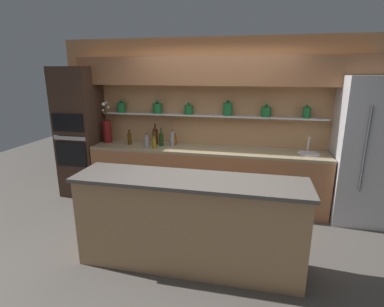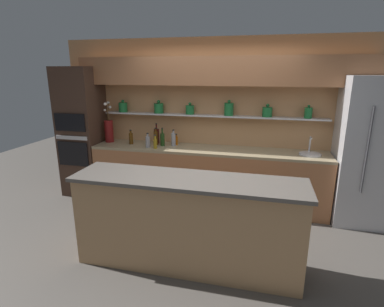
# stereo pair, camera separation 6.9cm
# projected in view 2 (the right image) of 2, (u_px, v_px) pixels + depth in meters

# --- Properties ---
(ground_plane) EXTENTS (12.00, 12.00, 0.00)m
(ground_plane) POSITION_uv_depth(u_px,v_px,m) (196.00, 244.00, 3.74)
(ground_plane) COLOR #4C4742
(back_wall_unit) EXTENTS (5.20, 0.44, 2.60)m
(back_wall_unit) POSITION_uv_depth(u_px,v_px,m) (217.00, 106.00, 4.76)
(back_wall_unit) COLOR tan
(back_wall_unit) RESTS_ON ground_plane
(back_counter_unit) EXTENTS (3.67, 0.62, 0.92)m
(back_counter_unit) POSITION_uv_depth(u_px,v_px,m) (207.00, 176.00, 4.80)
(back_counter_unit) COLOR #99603D
(back_counter_unit) RESTS_ON ground_plane
(island_counter) EXTENTS (2.45, 0.61, 1.02)m
(island_counter) POSITION_uv_depth(u_px,v_px,m) (188.00, 222.00, 3.23)
(island_counter) COLOR tan
(island_counter) RESTS_ON ground_plane
(refrigerator) EXTENTS (0.85, 0.73, 2.04)m
(refrigerator) POSITION_uv_depth(u_px,v_px,m) (370.00, 152.00, 4.09)
(refrigerator) COLOR #B7B7BC
(refrigerator) RESTS_ON ground_plane
(oven_tower) EXTENTS (0.64, 0.64, 2.16)m
(oven_tower) POSITION_uv_depth(u_px,v_px,m) (83.00, 132.00, 5.13)
(oven_tower) COLOR #3D281E
(oven_tower) RESTS_ON ground_plane
(flower_vase) EXTENTS (0.14, 0.19, 0.68)m
(flower_vase) POSITION_uv_depth(u_px,v_px,m) (109.00, 130.00, 5.08)
(flower_vase) COLOR maroon
(flower_vase) RESTS_ON back_counter_unit
(sink_fixture) EXTENTS (0.31, 0.31, 0.25)m
(sink_fixture) POSITION_uv_depth(u_px,v_px,m) (310.00, 153.00, 4.33)
(sink_fixture) COLOR #B7B7BC
(sink_fixture) RESTS_ON back_counter_unit
(bottle_oil_0) EXTENTS (0.06, 0.06, 0.22)m
(bottle_oil_0) POSITION_uv_depth(u_px,v_px,m) (155.00, 143.00, 4.67)
(bottle_oil_0) COLOR olive
(bottle_oil_0) RESTS_ON back_counter_unit
(bottle_sauce_1) EXTENTS (0.05, 0.05, 0.18)m
(bottle_sauce_1) POSITION_uv_depth(u_px,v_px,m) (176.00, 140.00, 4.90)
(bottle_sauce_1) COLOR #9E4C0A
(bottle_sauce_1) RESTS_ON back_counter_unit
(bottle_spirit_2) EXTENTS (0.07, 0.07, 0.26)m
(bottle_spirit_2) POSITION_uv_depth(u_px,v_px,m) (173.00, 139.00, 4.83)
(bottle_spirit_2) COLOR gray
(bottle_spirit_2) RESTS_ON back_counter_unit
(bottle_wine_3) EXTENTS (0.08, 0.08, 0.34)m
(bottle_wine_3) POSITION_uv_depth(u_px,v_px,m) (157.00, 136.00, 4.97)
(bottle_wine_3) COLOR #380C0C
(bottle_wine_3) RESTS_ON back_counter_unit
(bottle_wine_4) EXTENTS (0.07, 0.07, 0.30)m
(bottle_wine_4) POSITION_uv_depth(u_px,v_px,m) (162.00, 139.00, 4.83)
(bottle_wine_4) COLOR #193814
(bottle_wine_4) RESTS_ON back_counter_unit
(bottle_spirit_5) EXTENTS (0.06, 0.06, 0.24)m
(bottle_spirit_5) POSITION_uv_depth(u_px,v_px,m) (131.00, 138.00, 4.94)
(bottle_spirit_5) COLOR #4C2D0C
(bottle_spirit_5) RESTS_ON back_counter_unit
(bottle_spirit_6) EXTENTS (0.07, 0.07, 0.28)m
(bottle_spirit_6) POSITION_uv_depth(u_px,v_px,m) (156.00, 138.00, 4.88)
(bottle_spirit_6) COLOR #4C2D0C
(bottle_spirit_6) RESTS_ON back_counter_unit
(bottle_spirit_7) EXTENTS (0.07, 0.07, 0.23)m
(bottle_spirit_7) POSITION_uv_depth(u_px,v_px,m) (148.00, 142.00, 4.73)
(bottle_spirit_7) COLOR gray
(bottle_spirit_7) RESTS_ON back_counter_unit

